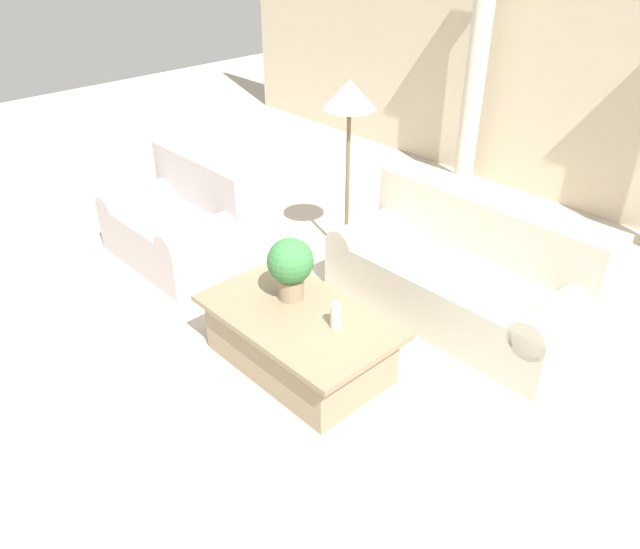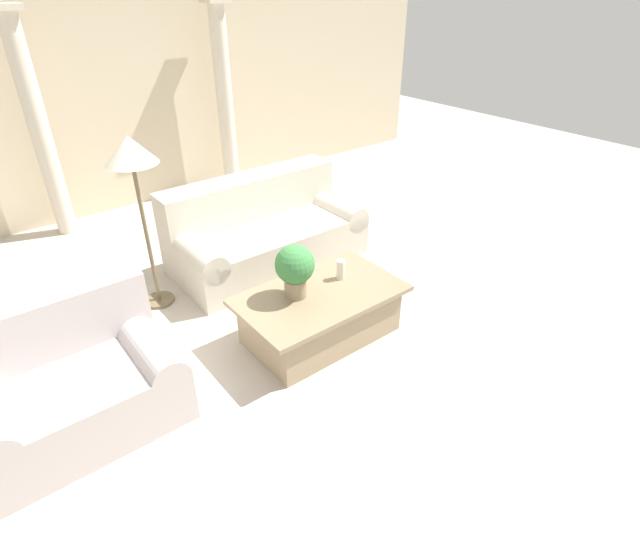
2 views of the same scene
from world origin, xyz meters
TOP-DOWN VIEW (x-y plane):
  - ground_plane at (0.00, 0.00)m, footprint 16.00×16.00m
  - wall_back at (0.00, 3.36)m, footprint 10.00×0.06m
  - sofa_long at (0.48, 0.92)m, footprint 1.99×0.99m
  - loveseat at (-1.77, -0.15)m, footprint 1.29×0.99m
  - coffee_table at (0.12, -0.50)m, footprint 1.37×0.81m
  - potted_plant at (-0.06, -0.40)m, footprint 0.32×0.32m
  - pillar_candle at (0.41, -0.42)m, footprint 0.07×0.07m
  - floor_lamp at (-0.76, 0.87)m, footprint 0.43×0.43m
  - column_left at (-1.02, 3.03)m, footprint 0.30×0.30m
  - column_right at (1.27, 3.03)m, footprint 0.30×0.30m

SIDE VIEW (x-z plane):
  - ground_plane at x=0.00m, z-range 0.00..0.00m
  - coffee_table at x=0.12m, z-range 0.01..0.44m
  - sofa_long at x=0.48m, z-range -0.10..0.79m
  - loveseat at x=-1.77m, z-range -0.09..0.79m
  - pillar_candle at x=0.41m, z-range 0.44..0.61m
  - potted_plant at x=-0.06m, z-range 0.47..0.92m
  - column_left at x=-1.02m, z-range 0.03..2.48m
  - column_right at x=1.27m, z-range 0.03..2.48m
  - floor_lamp at x=-0.76m, z-range 0.58..2.17m
  - wall_back at x=0.00m, z-range 0.00..3.20m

